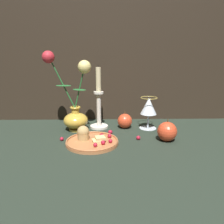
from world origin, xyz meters
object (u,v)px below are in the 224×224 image
Objects in this scene: candlestick at (98,106)px; plate_with_pastries at (90,140)px; apple_beside_vase at (124,121)px; apple_near_glass at (166,131)px; vase at (73,106)px; wine_glass at (148,107)px.

plate_with_pastries is at bearing -97.32° from candlestick.
apple_near_glass reaches higher than apple_beside_vase.
candlestick is 0.33m from apple_near_glass.
apple_near_glass is at bearing -19.68° from vase.
wine_glass is 0.23m from candlestick.
vase is 0.34m from wine_glass.
apple_beside_vase is (0.23, 0.03, -0.08)m from vase.
candlestick is 3.64× the size of apple_beside_vase.
plate_with_pastries is at bearing -176.16° from apple_near_glass.
candlestick reaches higher than plate_with_pastries.
plate_with_pastries is 0.32m from wine_glass.
plate_with_pastries is 0.22m from candlestick.
plate_with_pastries is at bearing -144.97° from wine_glass.
wine_glass is at bearing -4.76° from apple_beside_vase.
wine_glass is (0.34, 0.02, -0.01)m from vase.
candlestick is at bearing 176.45° from apple_beside_vase.
apple_beside_vase is at bearing 7.33° from vase.
apple_near_glass is (0.16, -0.17, 0.00)m from apple_beside_vase.
vase reaches higher than wine_glass.
vase is 0.42m from apple_near_glass.
vase is 1.20× the size of candlestick.
vase is 0.25m from apple_beside_vase.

